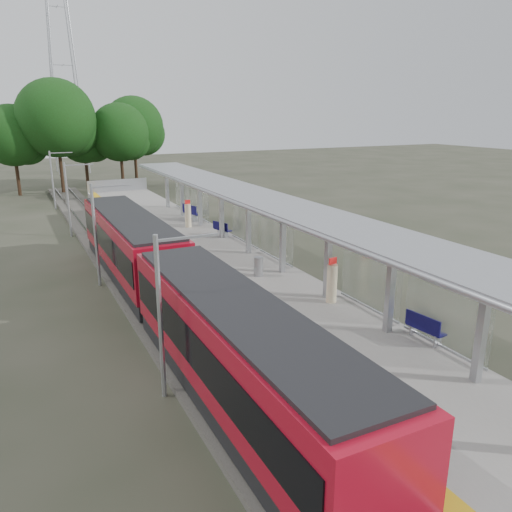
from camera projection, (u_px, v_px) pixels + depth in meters
The scene contains 16 objects.
ground at pixel (479, 469), 12.89m from camera, with size 200.00×200.00×0.00m, color #474438.
trackbed at pixel (130, 273), 28.14m from camera, with size 3.00×70.00×0.24m, color #59544C.
platform at pixel (204, 257), 29.95m from camera, with size 6.00×50.00×1.00m, color gray.
tactile_strip at pixel (162, 254), 28.72m from camera, with size 0.60×50.00×0.02m, color gold.
end_fence at pixel (118, 185), 51.10m from camera, with size 6.00×0.10×1.20m, color #9EA0A5.
train at pixel (169, 282), 20.83m from camera, with size 2.74×27.60×3.62m.
canopy at pixel (256, 204), 26.32m from camera, with size 3.27×38.00×3.66m.
pylon at pixel (60, 36), 69.94m from camera, with size 8.00×4.00×38.00m, color #9EA0A5, non-canonical shape.
tree_cluster at pixel (82, 128), 56.03m from camera, with size 20.26×11.22×12.35m.
catenary_masts at pixel (97, 232), 25.77m from camera, with size 2.08×48.16×5.40m.
bench_near at pixel (424, 327), 17.70m from camera, with size 0.62×1.51×1.00m.
bench_mid at pixel (222, 229), 32.71m from camera, with size 0.87×1.43×0.94m.
bench_far at pixel (191, 212), 37.51m from camera, with size 0.99×1.77×1.16m.
info_pillar_near at pixel (332, 283), 21.25m from camera, with size 0.45×0.45×1.99m.
info_pillar_far at pixel (188, 215), 35.18m from camera, with size 0.44×0.44×1.93m.
litter_bin at pixel (258, 266), 24.79m from camera, with size 0.47×0.47×0.96m, color #9EA0A5.
Camera 1 is at (-9.99, -7.14, 8.91)m, focal length 35.00 mm.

